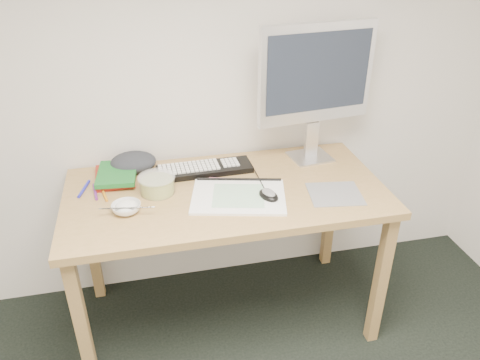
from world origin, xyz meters
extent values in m
plane|color=silver|center=(0.00, 1.80, 1.30)|extent=(3.60, 0.00, 3.60)
cube|color=#AD844F|center=(-0.38, 1.13, 0.36)|extent=(0.05, 0.05, 0.71)
cube|color=#AD844F|center=(0.92, 1.13, 0.36)|extent=(0.05, 0.05, 0.71)
cube|color=#AD844F|center=(-0.38, 1.73, 0.36)|extent=(0.05, 0.05, 0.71)
cube|color=#AD844F|center=(0.92, 1.73, 0.36)|extent=(0.05, 0.05, 0.71)
cube|color=#AD844F|center=(0.27, 1.43, 0.73)|extent=(1.40, 0.70, 0.03)
cube|color=slate|center=(0.73, 1.29, 0.75)|extent=(0.25, 0.23, 0.00)
cube|color=white|center=(0.31, 1.35, 0.76)|extent=(0.45, 0.37, 0.01)
cube|color=black|center=(0.21, 1.62, 0.76)|extent=(0.45, 0.16, 0.03)
cube|color=silver|center=(0.74, 1.65, 0.75)|extent=(0.21, 0.20, 0.01)
cube|color=silver|center=(0.74, 1.65, 0.85)|extent=(0.07, 0.03, 0.18)
cube|color=silver|center=(0.74, 1.65, 1.18)|extent=(0.56, 0.11, 0.45)
cube|color=black|center=(0.74, 1.65, 1.19)|extent=(0.50, 0.07, 0.36)
ellipsoid|color=black|center=(0.44, 1.31, 0.78)|extent=(0.10, 0.12, 0.04)
imported|color=white|center=(-0.15, 1.34, 0.77)|extent=(0.13, 0.13, 0.04)
cylinder|color=silver|center=(-0.15, 1.31, 0.79)|extent=(0.21, 0.05, 0.02)
cylinder|color=#EFDF54|center=(-0.02, 1.47, 0.79)|extent=(0.18, 0.18, 0.08)
cube|color=maroon|center=(-0.20, 1.64, 0.76)|extent=(0.18, 0.23, 0.02)
cube|color=#196526|center=(-0.19, 1.62, 0.78)|extent=(0.19, 0.25, 0.02)
ellipsoid|color=#262A2E|center=(-0.12, 1.71, 0.79)|extent=(0.19, 0.16, 0.07)
cylinder|color=#D76B7E|center=(0.30, 1.52, 0.75)|extent=(0.16, 0.05, 0.01)
cylinder|color=tan|center=(0.30, 1.44, 0.75)|extent=(0.16, 0.06, 0.01)
cylinder|color=black|center=(0.41, 1.45, 0.75)|extent=(0.16, 0.01, 0.01)
cylinder|color=#2022B0|center=(-0.33, 1.56, 0.76)|extent=(0.05, 0.14, 0.01)
cylinder|color=orange|center=(-0.25, 1.50, 0.76)|extent=(0.04, 0.12, 0.01)
cylinder|color=#67217C|center=(-0.29, 1.52, 0.76)|extent=(0.03, 0.13, 0.01)
camera|label=1|loc=(-0.05, -0.32, 1.79)|focal=35.00mm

